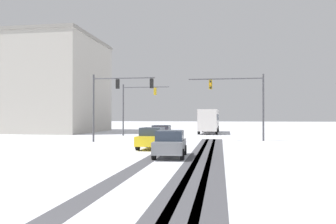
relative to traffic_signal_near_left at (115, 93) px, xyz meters
The scene contains 13 objects.
wheel_track_left_lane 13.39m from the traffic_signal_near_left, 61.55° to the right, with size 0.84×33.12×0.01m, color #4C4C51.
wheel_track_right_lane 15.43m from the traffic_signal_near_left, 48.63° to the right, with size 0.96×33.12×0.01m, color #4C4C51.
wheel_track_center 14.99m from the traffic_signal_near_left, 50.78° to the right, with size 1.00×33.12×0.01m, color #4C4C51.
wheel_track_oncoming 14.65m from the traffic_signal_near_left, 52.60° to the right, with size 0.75×33.12×0.01m, color #4C4C51.
sidewalk_kerb_right 20.43m from the traffic_signal_near_left, 39.07° to the right, with size 4.00×33.12×0.12m, color white.
traffic_signal_near_left is the anchor object (origin of this frame).
traffic_signal_far_left 10.02m from the traffic_signal_near_left, 92.81° to the left, with size 5.97×0.38×6.50m.
traffic_signal_near_right 12.18m from the traffic_signal_near_left, ahead, with size 7.21×0.38×6.50m.
car_red_lead 5.93m from the traffic_signal_near_left, ahead, with size 1.89×4.13×1.62m.
car_yellow_cab_second 8.64m from the traffic_signal_near_left, 50.39° to the right, with size 1.97×4.17×1.62m.
car_grey_third 13.50m from the traffic_signal_near_left, 57.18° to the right, with size 2.00×4.18×1.62m.
bus_oncoming 20.28m from the traffic_signal_near_left, 65.30° to the left, with size 2.84×11.05×3.38m.
office_building_far_left_block 26.42m from the traffic_signal_near_left, 135.80° to the left, with size 19.79×16.16×14.67m.
Camera 1 is at (4.03, -4.68, 2.48)m, focal length 35.74 mm.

